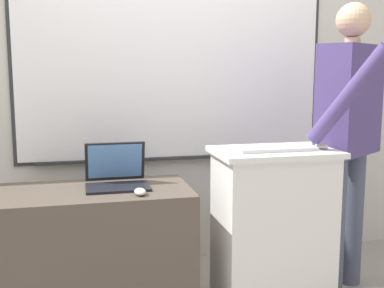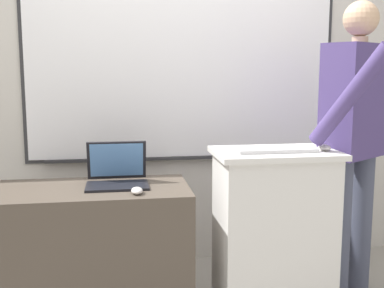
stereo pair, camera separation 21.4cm
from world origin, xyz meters
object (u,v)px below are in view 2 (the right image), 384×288
Objects in this scene: lectern_podium at (273,232)px; person_presenter at (356,129)px; side_desk at (93,253)px; computer_mouse_by_keyboard at (325,147)px; wireless_keyboard at (276,150)px; computer_mouse_by_laptop at (137,191)px; laptop at (117,172)px.

lectern_podium is 0.53× the size of person_presenter.
side_desk is 1.40m from computer_mouse_by_keyboard.
computer_mouse_by_laptop is (-0.75, -0.02, -0.19)m from wireless_keyboard.
person_presenter is 5.21× the size of laptop.
lectern_podium is 1.01m from side_desk.
wireless_keyboard is (-0.01, -0.06, 0.48)m from lectern_podium.
wireless_keyboard is at bearing -177.39° from computer_mouse_by_keyboard.
lectern_podium is 0.78m from person_presenter.
lectern_podium is at bearing -10.71° from laptop.
person_presenter reaches higher than lectern_podium.
laptop is (-1.39, 0.04, -0.23)m from person_presenter.
side_desk is at bearing 174.52° from lectern_podium.
computer_mouse_by_laptop is at bearing -67.11° from laptop.
lectern_podium is at bearing 159.37° from person_presenter.
computer_mouse_by_laptop is 1.05m from computer_mouse_by_keyboard.
computer_mouse_by_laptop is at bearing 155.18° from person_presenter.
lectern_podium is at bearing 170.70° from computer_mouse_by_keyboard.
person_presenter is 4.08× the size of wireless_keyboard.
lectern_podium is 0.82m from computer_mouse_by_laptop.
person_presenter is (1.53, 0.02, 0.66)m from side_desk.
laptop is at bearing 144.93° from person_presenter.
computer_mouse_by_keyboard reaches higher than wireless_keyboard.
lectern_podium is 9.38× the size of computer_mouse_by_keyboard.
computer_mouse_by_keyboard is at bearing 1.64° from computer_mouse_by_laptop.
wireless_keyboard is at bearing -103.83° from lectern_podium.
wireless_keyboard is 4.33× the size of computer_mouse_by_laptop.
laptop reaches higher than side_desk.
computer_mouse_by_laptop is at bearing -178.36° from computer_mouse_by_keyboard.
computer_mouse_by_laptop reaches higher than side_desk.
wireless_keyboard is (-0.55, -0.18, -0.09)m from person_presenter.
wireless_keyboard is at bearing 1.28° from computer_mouse_by_laptop.
computer_mouse_by_keyboard is (0.27, -0.04, 0.48)m from lectern_podium.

